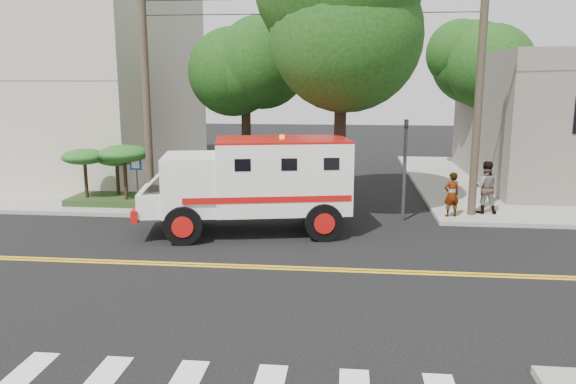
# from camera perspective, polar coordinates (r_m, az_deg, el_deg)

# --- Properties ---
(ground) EXTENTS (100.00, 100.00, 0.00)m
(ground) POSITION_cam_1_polar(r_m,az_deg,el_deg) (15.12, -1.08, -7.71)
(ground) COLOR black
(ground) RESTS_ON ground
(sidewalk_nw) EXTENTS (17.00, 17.00, 0.15)m
(sidewalk_nw) POSITION_cam_1_polar(r_m,az_deg,el_deg) (32.01, -22.52, 1.70)
(sidewalk_nw) COLOR gray
(sidewalk_nw) RESTS_ON ground
(building_left) EXTENTS (16.00, 14.00, 10.00)m
(building_left) POSITION_cam_1_polar(r_m,az_deg,el_deg) (33.94, -24.97, 10.63)
(building_left) COLOR #B5A994
(building_left) RESTS_ON sidewalk_nw
(utility_pole_left) EXTENTS (0.28, 0.28, 9.00)m
(utility_pole_left) POSITION_cam_1_polar(r_m,az_deg,el_deg) (21.51, -14.22, 9.81)
(utility_pole_left) COLOR #382D23
(utility_pole_left) RESTS_ON ground
(utility_pole_right) EXTENTS (0.28, 0.28, 9.00)m
(utility_pole_right) POSITION_cam_1_polar(r_m,az_deg,el_deg) (20.88, 18.83, 9.53)
(utility_pole_right) COLOR #382D23
(utility_pole_right) RESTS_ON ground
(tree_main) EXTENTS (6.08, 5.70, 9.85)m
(tree_main) POSITION_cam_1_polar(r_m,az_deg,el_deg) (20.52, 6.78, 17.57)
(tree_main) COLOR black
(tree_main) RESTS_ON ground
(tree_left) EXTENTS (4.48, 4.20, 7.70)m
(tree_left) POSITION_cam_1_polar(r_m,az_deg,el_deg) (26.37, -3.75, 13.01)
(tree_left) COLOR black
(tree_left) RESTS_ON ground
(tree_right) EXTENTS (4.80, 4.50, 8.20)m
(tree_right) POSITION_cam_1_polar(r_m,az_deg,el_deg) (30.79, 19.87, 12.80)
(tree_right) COLOR black
(tree_right) RESTS_ON ground
(traffic_signal) EXTENTS (0.15, 0.18, 3.60)m
(traffic_signal) POSITION_cam_1_polar(r_m,az_deg,el_deg) (20.07, 11.80, 3.32)
(traffic_signal) COLOR #3F3F42
(traffic_signal) RESTS_ON ground
(accessibility_sign) EXTENTS (0.45, 0.10, 2.02)m
(accessibility_sign) POSITION_cam_1_polar(r_m,az_deg,el_deg) (22.17, -15.13, 1.65)
(accessibility_sign) COLOR #3F3F42
(accessibility_sign) RESTS_ON ground
(palm_planter) EXTENTS (3.52, 2.63, 2.36)m
(palm_planter) POSITION_cam_1_polar(r_m,az_deg,el_deg) (23.01, -17.64, 2.56)
(palm_planter) COLOR #1E3314
(palm_planter) RESTS_ON sidewalk_nw
(armored_truck) EXTENTS (7.13, 3.82, 3.09)m
(armored_truck) POSITION_cam_1_polar(r_m,az_deg,el_deg) (18.21, -3.35, 1.25)
(armored_truck) COLOR white
(armored_truck) RESTS_ON ground
(pedestrian_a) EXTENTS (0.67, 0.55, 1.60)m
(pedestrian_a) POSITION_cam_1_polar(r_m,az_deg,el_deg) (20.72, 16.29, -0.24)
(pedestrian_a) COLOR gray
(pedestrian_a) RESTS_ON sidewalk_ne
(pedestrian_b) EXTENTS (0.96, 0.76, 1.91)m
(pedestrian_b) POSITION_cam_1_polar(r_m,az_deg,el_deg) (21.62, 19.39, 0.46)
(pedestrian_b) COLOR gray
(pedestrian_b) RESTS_ON sidewalk_ne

